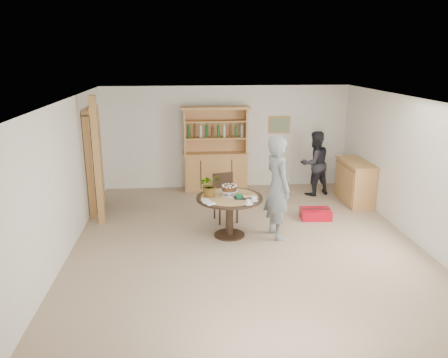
% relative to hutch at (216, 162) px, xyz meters
% --- Properties ---
extents(ground, '(7.00, 7.00, 0.00)m').
position_rel_hutch_xyz_m(ground, '(0.30, -3.24, -0.69)').
color(ground, tan).
rests_on(ground, ground).
extents(room_shell, '(6.04, 7.04, 2.52)m').
position_rel_hutch_xyz_m(room_shell, '(0.30, -3.23, 1.05)').
color(room_shell, white).
rests_on(room_shell, ground).
extents(doorway, '(0.13, 1.10, 2.18)m').
position_rel_hutch_xyz_m(doorway, '(-2.63, -1.24, 0.42)').
color(doorway, black).
rests_on(doorway, ground).
extents(pine_post, '(0.12, 0.12, 2.50)m').
position_rel_hutch_xyz_m(pine_post, '(-2.40, -2.04, 0.56)').
color(pine_post, tan).
rests_on(pine_post, ground).
extents(hutch, '(1.62, 0.54, 2.04)m').
position_rel_hutch_xyz_m(hutch, '(0.00, 0.00, 0.00)').
color(hutch, tan).
rests_on(hutch, ground).
extents(sideboard, '(0.54, 1.26, 0.94)m').
position_rel_hutch_xyz_m(sideboard, '(3.04, -1.24, -0.22)').
color(sideboard, tan).
rests_on(sideboard, ground).
extents(dining_table, '(1.20, 1.20, 0.76)m').
position_rel_hutch_xyz_m(dining_table, '(0.05, -2.88, -0.08)').
color(dining_table, black).
rests_on(dining_table, ground).
extents(dining_chair, '(0.50, 0.50, 0.95)m').
position_rel_hutch_xyz_m(dining_chair, '(0.03, -2.06, -0.15)').
color(dining_chair, black).
rests_on(dining_chair, ground).
extents(birthday_cake, '(0.30, 0.30, 0.20)m').
position_rel_hutch_xyz_m(birthday_cake, '(0.05, -2.83, 0.19)').
color(birthday_cake, white).
rests_on(birthday_cake, dining_table).
extents(flower_vase, '(0.47, 0.44, 0.42)m').
position_rel_hutch_xyz_m(flower_vase, '(-0.30, -2.83, 0.28)').
color(flower_vase, '#3F7233').
rests_on(flower_vase, dining_table).
extents(gift_tray, '(0.30, 0.20, 0.08)m').
position_rel_hutch_xyz_m(gift_tray, '(0.26, -3.01, 0.10)').
color(gift_tray, black).
rests_on(gift_tray, dining_table).
extents(coffee_cup_a, '(0.15, 0.15, 0.09)m').
position_rel_hutch_xyz_m(coffee_cup_a, '(0.45, -3.16, 0.11)').
color(coffee_cup_a, white).
rests_on(coffee_cup_a, dining_table).
extents(coffee_cup_b, '(0.15, 0.15, 0.08)m').
position_rel_hutch_xyz_m(coffee_cup_b, '(0.33, -3.33, 0.11)').
color(coffee_cup_b, white).
rests_on(coffee_cup_b, dining_table).
extents(napkins, '(0.24, 0.33, 0.03)m').
position_rel_hutch_xyz_m(napkins, '(-0.36, -3.20, 0.09)').
color(napkins, white).
rests_on(napkins, dining_table).
extents(teen_boy, '(0.60, 0.77, 1.88)m').
position_rel_hutch_xyz_m(teen_boy, '(0.90, -2.98, 0.25)').
color(teen_boy, slate).
rests_on(teen_boy, ground).
extents(adult_person, '(0.88, 0.78, 1.52)m').
position_rel_hutch_xyz_m(adult_person, '(2.29, -0.60, 0.07)').
color(adult_person, black).
rests_on(adult_person, ground).
extents(red_suitcase, '(0.63, 0.44, 0.21)m').
position_rel_hutch_xyz_m(red_suitcase, '(1.88, -2.18, -0.59)').
color(red_suitcase, red).
rests_on(red_suitcase, ground).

